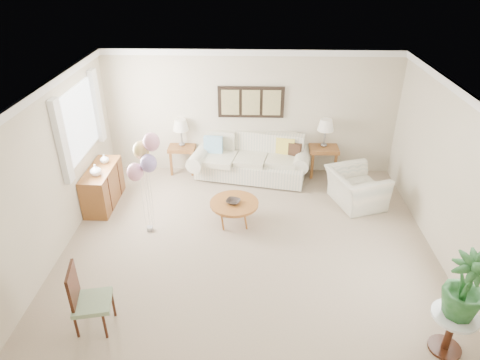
{
  "coord_description": "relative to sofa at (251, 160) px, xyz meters",
  "views": [
    {
      "loc": [
        0.05,
        -5.39,
        4.36
      ],
      "look_at": [
        -0.15,
        0.6,
        1.05
      ],
      "focal_mm": 32.0,
      "sensor_mm": 36.0,
      "label": 1
    }
  ],
  "objects": [
    {
      "name": "vase_sage",
      "position": [
        -2.76,
        -0.96,
        0.47
      ],
      "size": [
        0.21,
        0.21,
        0.17
      ],
      "primitive_type": "imported",
      "rotation": [
        0.0,
        0.0,
        0.33
      ],
      "color": "silver",
      "rests_on": "credenza"
    },
    {
      "name": "lamp_left",
      "position": [
        -1.48,
        0.17,
        0.69
      ],
      "size": [
        0.33,
        0.33,
        0.58
      ],
      "color": "gray",
      "rests_on": "end_table_left"
    },
    {
      "name": "end_table_right",
      "position": [
        1.51,
        0.14,
        0.19
      ],
      "size": [
        0.6,
        0.54,
        0.65
      ],
      "color": "brown",
      "rests_on": "ground"
    },
    {
      "name": "side_table",
      "position": [
        2.42,
        -4.42,
        0.08
      ],
      "size": [
        0.54,
        0.54,
        0.58
      ],
      "color": "silver",
      "rests_on": "ground"
    },
    {
      "name": "decor_bowl",
      "position": [
        -0.3,
        -1.82,
        0.1
      ],
      "size": [
        0.3,
        0.3,
        0.06
      ],
      "primitive_type": "imported",
      "rotation": [
        0.0,
        0.0,
        -0.3
      ],
      "color": "#2E2521",
      "rests_on": "coffee_table"
    },
    {
      "name": "vase_white",
      "position": [
        -2.76,
        -1.45,
        0.49
      ],
      "size": [
        0.24,
        0.24,
        0.21
      ],
      "primitive_type": "imported",
      "rotation": [
        0.0,
        0.0,
        -0.23
      ],
      "color": "white",
      "rests_on": "credenza"
    },
    {
      "name": "wall_art_triptych",
      "position": [
        -0.02,
        0.26,
        1.19
      ],
      "size": [
        1.35,
        0.06,
        0.65
      ],
      "color": "black",
      "rests_on": "ground"
    },
    {
      "name": "sofa",
      "position": [
        0.0,
        0.0,
        0.0
      ],
      "size": [
        2.64,
        1.33,
        0.91
      ],
      "color": "beige",
      "rests_on": "ground"
    },
    {
      "name": "armchair",
      "position": [
        1.98,
        -1.05,
        -0.03
      ],
      "size": [
        1.17,
        1.25,
        0.66
      ],
      "primitive_type": "imported",
      "rotation": [
        0.0,
        0.0,
        1.9
      ],
      "color": "beige",
      "rests_on": "ground"
    },
    {
      "name": "room_shell",
      "position": [
        -0.13,
        -2.61,
        1.27
      ],
      "size": [
        6.04,
        6.04,
        2.6
      ],
      "color": "beige",
      "rests_on": "ground"
    },
    {
      "name": "credenza",
      "position": [
        -2.78,
        -1.21,
        0.01
      ],
      "size": [
        0.46,
        1.2,
        0.74
      ],
      "color": "brown",
      "rests_on": "ground"
    },
    {
      "name": "accent_chair",
      "position": [
        -2.03,
        -4.2,
        0.13
      ],
      "size": [
        0.54,
        0.54,
        0.93
      ],
      "color": "gray",
      "rests_on": "ground"
    },
    {
      "name": "coffee_table",
      "position": [
        -0.28,
        -1.8,
        0.04
      ],
      "size": [
        0.86,
        0.86,
        0.43
      ],
      "color": "#925B27",
      "rests_on": "ground"
    },
    {
      "name": "ground_plane",
      "position": [
        -0.02,
        -2.71,
        -0.36
      ],
      "size": [
        6.0,
        6.0,
        0.0
      ],
      "primitive_type": "plane",
      "color": "tan"
    },
    {
      "name": "end_table_left",
      "position": [
        -1.48,
        0.17,
        0.15
      ],
      "size": [
        0.56,
        0.51,
        0.61
      ],
      "color": "brown",
      "rests_on": "ground"
    },
    {
      "name": "balloon_cluster",
      "position": [
        -1.69,
        -2.06,
        1.04
      ],
      "size": [
        0.55,
        0.45,
        1.81
      ],
      "color": "gray",
      "rests_on": "ground"
    },
    {
      "name": "potted_plant",
      "position": [
        2.44,
        -4.41,
        0.65
      ],
      "size": [
        0.57,
        0.57,
        0.85
      ],
      "primitive_type": "imported",
      "rotation": [
        0.0,
        0.0,
        -0.24
      ],
      "color": "#184A19",
      "rests_on": "side_table"
    },
    {
      "name": "lamp_right",
      "position": [
        1.51,
        0.14,
        0.74
      ],
      "size": [
        0.34,
        0.34,
        0.59
      ],
      "color": "gray",
      "rests_on": "end_table_right"
    }
  ]
}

